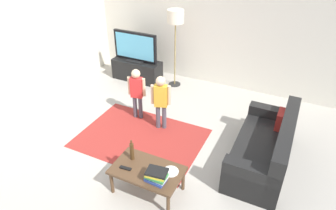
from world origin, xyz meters
TOP-DOWN VIEW (x-y plane):
  - ground at (0.00, 0.00)m, footprint 7.80×7.80m
  - wall_back at (0.00, 3.00)m, footprint 6.00×0.12m
  - wall_left at (-3.00, 0.00)m, footprint 0.12×6.00m
  - area_rug at (-0.40, 0.29)m, footprint 2.20×1.60m
  - tv_stand at (-1.66, 2.30)m, footprint 1.20×0.44m
  - tv at (-1.66, 2.28)m, footprint 1.10×0.28m
  - couch at (1.75, 0.58)m, footprint 0.80×1.80m
  - floor_lamp at (-0.72, 2.45)m, footprint 0.36×0.36m
  - child_near_tv at (-0.79, 0.87)m, footprint 0.35×0.17m
  - child_center at (-0.22, 0.75)m, footprint 0.35×0.19m
  - coffee_table at (0.32, -0.73)m, footprint 1.00×0.60m
  - book_stack at (0.54, -0.86)m, footprint 0.31×0.24m
  - bottle at (0.02, -0.63)m, footprint 0.06×0.06m
  - tv_remote at (0.04, -0.85)m, footprint 0.17×0.07m
  - plate at (0.64, -0.63)m, footprint 0.22×0.22m

SIDE VIEW (x-z plane):
  - ground at x=0.00m, z-range 0.00..0.00m
  - area_rug at x=-0.40m, z-range 0.00..0.01m
  - tv_stand at x=-1.66m, z-range -0.01..0.49m
  - couch at x=1.75m, z-range -0.14..0.72m
  - coffee_table at x=0.32m, z-range 0.16..0.58m
  - plate at x=0.64m, z-range 0.42..0.44m
  - tv_remote at x=0.04m, z-range 0.42..0.44m
  - book_stack at x=0.54m, z-range 0.42..0.59m
  - bottle at x=0.02m, z-range 0.40..0.73m
  - child_near_tv at x=-0.79m, z-range 0.11..1.16m
  - child_center at x=-0.22m, z-range 0.11..1.19m
  - tv at x=-1.66m, z-range 0.49..1.20m
  - wall_back at x=0.00m, z-range 0.00..2.70m
  - wall_left at x=-3.00m, z-range 0.00..2.70m
  - floor_lamp at x=-0.72m, z-range 0.65..2.43m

